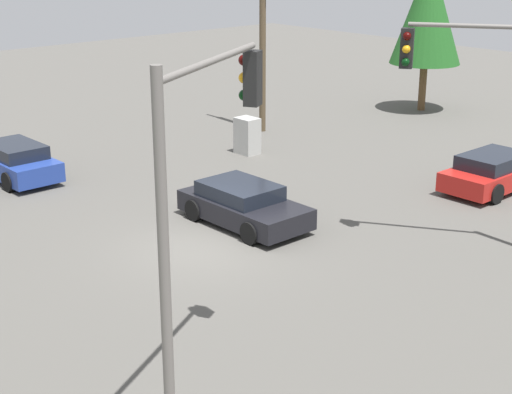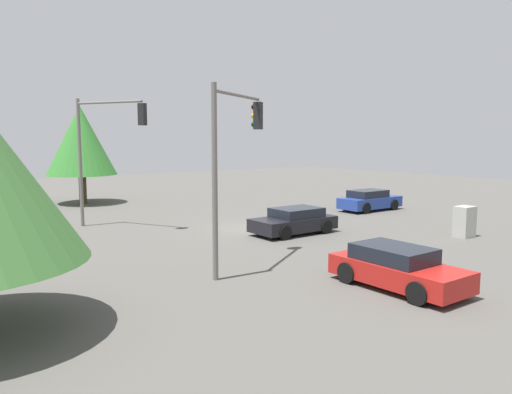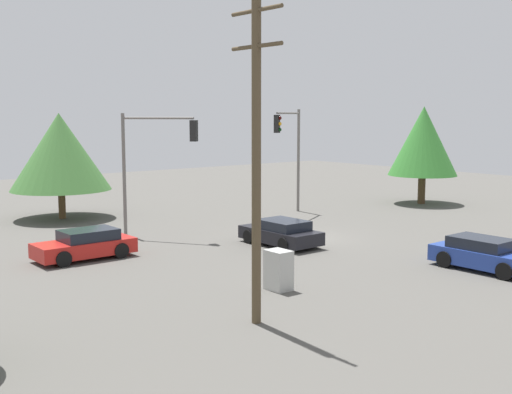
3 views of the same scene
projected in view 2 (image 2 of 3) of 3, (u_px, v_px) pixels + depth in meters
ground_plane at (258, 229)px, 25.32m from camera, size 80.00×80.00×0.00m
sedan_dark at (294, 221)px, 24.05m from camera, size 4.16×2.05×1.25m
sedan_red at (397, 268)px, 15.32m from camera, size 1.94×4.25×1.29m
sedan_blue at (369, 200)px, 31.74m from camera, size 4.28×1.88×1.32m
traffic_signal_main at (104, 139)px, 25.00m from camera, size 2.29×3.86×6.60m
traffic_signal_cross at (234, 145)px, 17.26m from camera, size 3.63×2.49×6.33m
electrical_cabinet at (464, 222)px, 23.24m from camera, size 0.90×0.70×1.44m
tree_left at (81, 141)px, 34.76m from camera, size 4.79×4.79×6.84m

